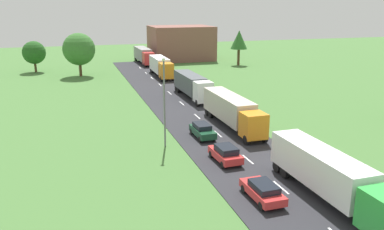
{
  "coord_description": "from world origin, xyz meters",
  "views": [
    {
      "loc": [
        -15.35,
        -5.98,
        14.2
      ],
      "look_at": [
        -1.89,
        37.6,
        1.43
      ],
      "focal_mm": 37.32,
      "sensor_mm": 36.0,
      "label": 1
    }
  ],
  "objects_px": {
    "truck_second": "(232,110)",
    "truck_fourth": "(161,66)",
    "truck_fifth": "(144,55)",
    "car_fourth": "(202,130)",
    "car_second": "(263,191)",
    "tree_oak": "(79,49)",
    "lamppost_second": "(164,99)",
    "distant_building": "(181,43)",
    "truck_third": "(192,85)",
    "truck_lead": "(330,175)",
    "car_third": "(226,153)",
    "tree_pine": "(239,40)",
    "tree_maple": "(34,53)"
  },
  "relations": [
    {
      "from": "truck_fifth",
      "to": "truck_fourth",
      "type": "bearing_deg",
      "value": -89.99
    },
    {
      "from": "truck_lead",
      "to": "truck_fifth",
      "type": "height_order",
      "value": "truck_fifth"
    },
    {
      "from": "truck_second",
      "to": "truck_fifth",
      "type": "height_order",
      "value": "truck_fifth"
    },
    {
      "from": "truck_second",
      "to": "car_second",
      "type": "bearing_deg",
      "value": -105.48
    },
    {
      "from": "truck_fifth",
      "to": "distant_building",
      "type": "relative_size",
      "value": 0.84
    },
    {
      "from": "truck_lead",
      "to": "distant_building",
      "type": "relative_size",
      "value": 0.86
    },
    {
      "from": "truck_fifth",
      "to": "car_second",
      "type": "height_order",
      "value": "truck_fifth"
    },
    {
      "from": "car_fourth",
      "to": "truck_fifth",
      "type": "bearing_deg",
      "value": 85.82
    },
    {
      "from": "car_second",
      "to": "car_third",
      "type": "bearing_deg",
      "value": 88.92
    },
    {
      "from": "truck_third",
      "to": "distant_building",
      "type": "height_order",
      "value": "distant_building"
    },
    {
      "from": "truck_lead",
      "to": "lamppost_second",
      "type": "relative_size",
      "value": 1.46
    },
    {
      "from": "truck_second",
      "to": "car_second",
      "type": "relative_size",
      "value": 3.13
    },
    {
      "from": "tree_maple",
      "to": "truck_fifth",
      "type": "bearing_deg",
      "value": 13.04
    },
    {
      "from": "car_fourth",
      "to": "lamppost_second",
      "type": "relative_size",
      "value": 0.46
    },
    {
      "from": "truck_lead",
      "to": "car_fourth",
      "type": "distance_m",
      "value": 17.04
    },
    {
      "from": "truck_fifth",
      "to": "tree_pine",
      "type": "distance_m",
      "value": 23.32
    },
    {
      "from": "truck_lead",
      "to": "truck_second",
      "type": "bearing_deg",
      "value": 89.33
    },
    {
      "from": "truck_third",
      "to": "tree_pine",
      "type": "bearing_deg",
      "value": 54.98
    },
    {
      "from": "tree_maple",
      "to": "tree_pine",
      "type": "bearing_deg",
      "value": -4.54
    },
    {
      "from": "truck_fifth",
      "to": "tree_pine",
      "type": "bearing_deg",
      "value": -23.82
    },
    {
      "from": "lamppost_second",
      "to": "distant_building",
      "type": "distance_m",
      "value": 66.18
    },
    {
      "from": "car_third",
      "to": "lamppost_second",
      "type": "height_order",
      "value": "lamppost_second"
    },
    {
      "from": "truck_fourth",
      "to": "car_fourth",
      "type": "height_order",
      "value": "truck_fourth"
    },
    {
      "from": "truck_fourth",
      "to": "lamppost_second",
      "type": "xyz_separation_m",
      "value": [
        -8.75,
        -40.13,
        2.92
      ]
    },
    {
      "from": "lamppost_second",
      "to": "tree_oak",
      "type": "height_order",
      "value": "lamppost_second"
    },
    {
      "from": "truck_lead",
      "to": "tree_pine",
      "type": "height_order",
      "value": "tree_pine"
    },
    {
      "from": "distant_building",
      "to": "lamppost_second",
      "type": "bearing_deg",
      "value": -107.07
    },
    {
      "from": "truck_lead",
      "to": "car_second",
      "type": "bearing_deg",
      "value": 163.79
    },
    {
      "from": "car_fourth",
      "to": "tree_oak",
      "type": "xyz_separation_m",
      "value": [
        -11.26,
        43.71,
        4.59
      ]
    },
    {
      "from": "truck_second",
      "to": "truck_fourth",
      "type": "distance_m",
      "value": 35.94
    },
    {
      "from": "truck_second",
      "to": "tree_oak",
      "type": "relative_size",
      "value": 1.54
    },
    {
      "from": "truck_second",
      "to": "tree_pine",
      "type": "relative_size",
      "value": 1.63
    },
    {
      "from": "truck_fifth",
      "to": "distant_building",
      "type": "bearing_deg",
      "value": 22.24
    },
    {
      "from": "truck_lead",
      "to": "distant_building",
      "type": "bearing_deg",
      "value": 82.34
    },
    {
      "from": "car_third",
      "to": "tree_maple",
      "type": "height_order",
      "value": "tree_maple"
    },
    {
      "from": "truck_fourth",
      "to": "distant_building",
      "type": "distance_m",
      "value": 25.56
    },
    {
      "from": "truck_third",
      "to": "truck_second",
      "type": "bearing_deg",
      "value": -90.09
    },
    {
      "from": "car_third",
      "to": "car_fourth",
      "type": "distance_m",
      "value": 7.28
    },
    {
      "from": "car_fourth",
      "to": "tree_maple",
      "type": "relative_size",
      "value": 0.64
    },
    {
      "from": "truck_fifth",
      "to": "lamppost_second",
      "type": "bearing_deg",
      "value": -98.44
    },
    {
      "from": "car_second",
      "to": "car_fourth",
      "type": "bearing_deg",
      "value": 88.68
    },
    {
      "from": "car_second",
      "to": "tree_oak",
      "type": "distance_m",
      "value": 59.96
    },
    {
      "from": "tree_oak",
      "to": "tree_pine",
      "type": "relative_size",
      "value": 1.05
    },
    {
      "from": "truck_third",
      "to": "truck_fourth",
      "type": "relative_size",
      "value": 0.99
    },
    {
      "from": "tree_oak",
      "to": "tree_pine",
      "type": "bearing_deg",
      "value": 6.88
    },
    {
      "from": "tree_pine",
      "to": "distant_building",
      "type": "bearing_deg",
      "value": 127.2
    },
    {
      "from": "truck_third",
      "to": "truck_fourth",
      "type": "distance_m",
      "value": 20.0
    },
    {
      "from": "tree_maple",
      "to": "distant_building",
      "type": "height_order",
      "value": "distant_building"
    },
    {
      "from": "truck_fourth",
      "to": "truck_lead",
      "type": "bearing_deg",
      "value": -89.84
    },
    {
      "from": "car_second",
      "to": "tree_maple",
      "type": "height_order",
      "value": "tree_maple"
    }
  ]
}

